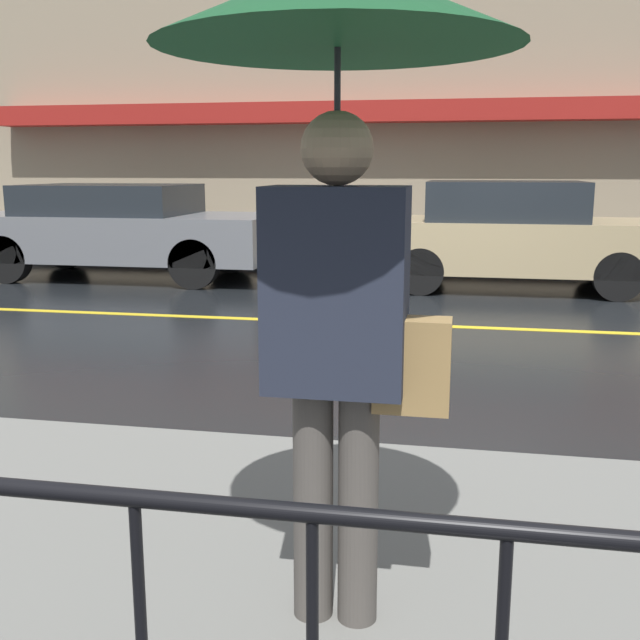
# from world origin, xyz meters

# --- Properties ---
(ground_plane) EXTENTS (80.00, 80.00, 0.00)m
(ground_plane) POSITION_xyz_m (0.00, 0.00, 0.00)
(ground_plane) COLOR black
(sidewalk_near) EXTENTS (28.00, 2.98, 0.15)m
(sidewalk_near) POSITION_xyz_m (0.00, -5.44, 0.07)
(sidewalk_near) COLOR slate
(sidewalk_near) RESTS_ON ground_plane
(sidewalk_far) EXTENTS (28.00, 1.66, 0.15)m
(sidewalk_far) POSITION_xyz_m (0.00, 4.78, 0.07)
(sidewalk_far) COLOR slate
(sidewalk_far) RESTS_ON ground_plane
(lane_marking) EXTENTS (25.20, 0.12, 0.01)m
(lane_marking) POSITION_xyz_m (0.00, 0.00, 0.00)
(lane_marking) COLOR gold
(lane_marking) RESTS_ON ground_plane
(building_storefront) EXTENTS (28.00, 0.85, 5.54)m
(building_storefront) POSITION_xyz_m (0.00, 5.73, 2.76)
(building_storefront) COLOR gray
(building_storefront) RESTS_ON ground_plane
(pedestrian) EXTENTS (1.11, 1.11, 2.11)m
(pedestrian) POSITION_xyz_m (-0.13, -5.61, 1.85)
(pedestrian) COLOR #4C4742
(pedestrian) RESTS_ON sidewalk_near
(car_grey) EXTENTS (4.63, 1.90, 1.41)m
(car_grey) POSITION_xyz_m (-4.89, 2.76, 0.75)
(car_grey) COLOR slate
(car_grey) RESTS_ON ground_plane
(car_tan) EXTENTS (4.01, 1.71, 1.48)m
(car_tan) POSITION_xyz_m (0.91, 2.76, 0.75)
(car_tan) COLOR tan
(car_tan) RESTS_ON ground_plane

